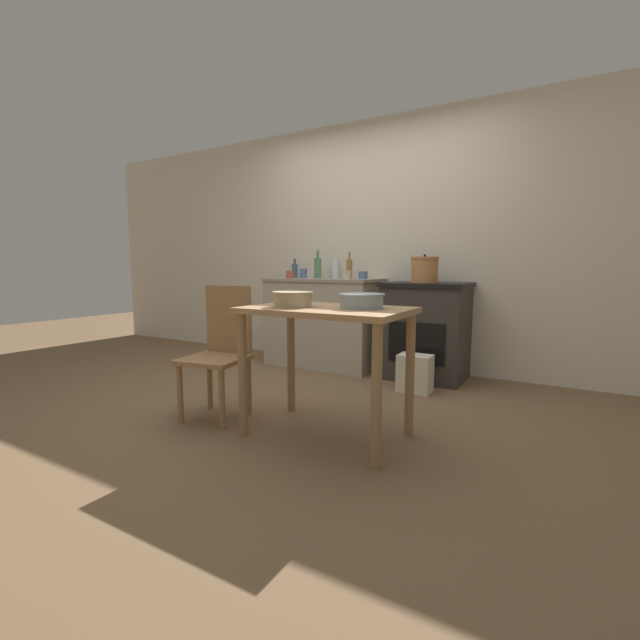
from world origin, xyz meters
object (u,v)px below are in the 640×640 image
mixing_bowl_small (362,300)px  cup_far_right (347,275)px  bottle_far_left (295,270)px  bottle_mid_left (318,267)px  bottle_center (349,268)px  cup_mid_right (290,274)px  chair (221,348)px  flour_sack (415,373)px  mixing_bowl_large (293,298)px  cup_center_right (303,273)px  cup_right (363,275)px  stock_pot (424,270)px  bottle_center_left (335,272)px  bottle_left (336,269)px  work_table (327,330)px  stove (426,330)px

mixing_bowl_small → cup_far_right: size_ratio=3.26×
bottle_far_left → bottle_mid_left: bottle_mid_left is taller
bottle_mid_left → cup_far_right: (0.47, -0.24, -0.07)m
bottle_center → cup_mid_right: 0.63m
chair → bottle_center: bearing=78.2°
flour_sack → bottle_center: size_ratio=1.16×
mixing_bowl_large → cup_center_right: bearing=120.6°
mixing_bowl_large → cup_right: size_ratio=2.81×
chair → stock_pot: bearing=51.8°
cup_center_right → cup_mid_right: size_ratio=1.17×
bottle_center_left → cup_center_right: (-0.23, -0.28, -0.02)m
bottle_left → bottle_center: 0.14m
stock_pot → mixing_bowl_small: size_ratio=0.94×
stock_pot → bottle_center_left: stock_pot is taller
stock_pot → work_table: bearing=-94.1°
stock_pot → bottle_far_left: bearing=172.0°
stock_pot → cup_center_right: (-1.32, 0.02, -0.04)m
bottle_far_left → bottle_left: (0.60, -0.14, 0.02)m
bottle_center → mixing_bowl_small: bearing=-61.5°
stove → stock_pot: 0.57m
cup_center_right → bottle_left: bearing=9.2°
chair → flour_sack: (1.00, 1.24, -0.32)m
stock_pot → mixing_bowl_small: (0.09, -1.54, -0.17)m
bottle_center → cup_center_right: 0.50m
cup_center_right → cup_mid_right: (-0.11, -0.09, -0.01)m
cup_center_right → mixing_bowl_small: bearing=-48.1°
flour_sack → stock_pot: stock_pot is taller
work_table → bottle_center_left: (-0.97, 1.91, 0.33)m
cup_far_right → stove: bearing=13.5°
bottle_mid_left → cup_center_right: bearing=-136.4°
bottle_left → bottle_center_left: 0.26m
flour_sack → mixing_bowl_small: (0.02, -1.12, 0.69)m
bottle_left → bottle_mid_left: bottle_mid_left is taller
stock_pot → mixing_bowl_small: 1.55m
mixing_bowl_large → cup_mid_right: 1.97m
mixing_bowl_small → cup_mid_right: 2.12m
stock_pot → bottle_far_left: 1.57m
bottle_left → cup_right: size_ratio=2.96×
cup_far_right → bottle_left: bearing=140.2°
chair → bottle_left: size_ratio=3.44×
bottle_mid_left → cup_mid_right: 0.31m
bottle_far_left → cup_center_right: size_ratio=2.08×
work_table → flour_sack: 1.30m
stove → chair: bearing=-118.4°
chair → mixing_bowl_small: 1.09m
work_table → cup_center_right: bearing=126.4°
bottle_center_left → cup_right: bearing=-32.9°
mixing_bowl_large → cup_center_right: (-1.01, 1.70, 0.12)m
stock_pot → bottle_center_left: size_ratio=1.42×
work_table → bottle_far_left: bottle_far_left is taller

